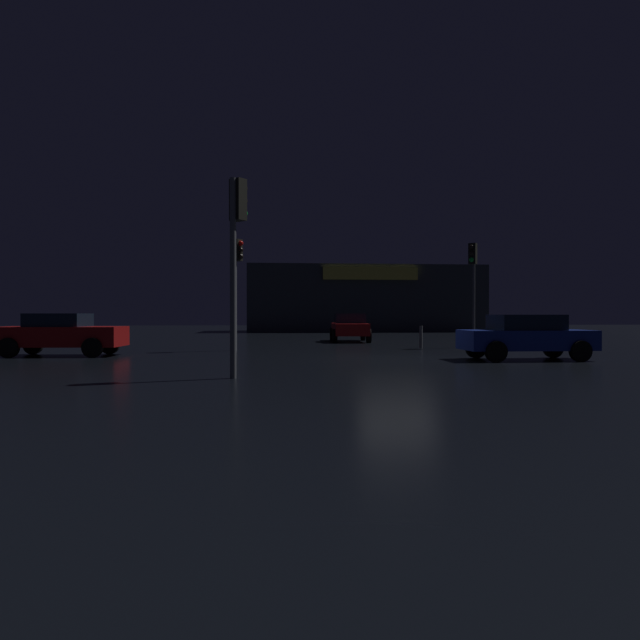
% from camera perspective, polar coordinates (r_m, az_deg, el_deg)
% --- Properties ---
extents(ground_plane, '(120.00, 120.00, 0.00)m').
position_cam_1_polar(ground_plane, '(18.60, 7.81, -3.88)').
color(ground_plane, black).
extents(store_building, '(20.01, 7.06, 5.61)m').
position_cam_1_polar(store_building, '(49.74, 4.39, 2.11)').
color(store_building, '#33383D').
rests_on(store_building, ground).
extents(traffic_signal_main, '(0.42, 0.42, 4.49)m').
position_cam_1_polar(traffic_signal_main, '(13.03, -8.41, 8.29)').
color(traffic_signal_main, '#595B60').
rests_on(traffic_signal_main, ground).
extents(traffic_signal_opposite, '(0.41, 0.43, 4.53)m').
position_cam_1_polar(traffic_signal_opposite, '(25.56, 15.13, 5.11)').
color(traffic_signal_opposite, '#595B60').
rests_on(traffic_signal_opposite, ground).
extents(traffic_signal_cross_left, '(0.43, 0.41, 4.42)m').
position_cam_1_polar(traffic_signal_cross_left, '(22.78, -8.38, 4.66)').
color(traffic_signal_cross_left, '#595B60').
rests_on(traffic_signal_cross_left, ground).
extents(car_near, '(4.02, 1.90, 1.43)m').
position_cam_1_polar(car_near, '(19.06, 20.01, -1.54)').
color(car_near, navy).
rests_on(car_near, ground).
extents(car_far, '(2.12, 4.14, 1.49)m').
position_cam_1_polar(car_far, '(30.24, 3.00, -0.73)').
color(car_far, '#A51414').
rests_on(car_far, ground).
extents(car_crossing, '(4.25, 2.13, 1.48)m').
position_cam_1_polar(car_crossing, '(21.65, -24.61, -1.27)').
color(car_crossing, '#A51414').
rests_on(car_crossing, ground).
extents(bollard_kerb_a, '(0.14, 0.14, 0.94)m').
position_cam_1_polar(bollard_kerb_a, '(24.84, 10.12, -1.69)').
color(bollard_kerb_a, '#595B60').
rests_on(bollard_kerb_a, ground).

